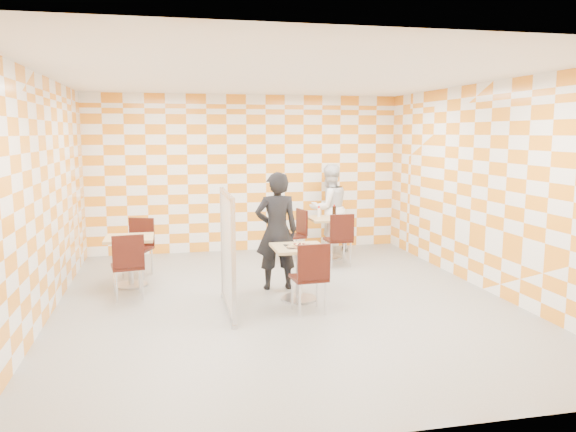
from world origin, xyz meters
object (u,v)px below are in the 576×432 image
at_px(chair_second_side, 296,231).
at_px(sport_bottle, 319,212).
at_px(soda_bottle, 334,211).
at_px(second_table, 329,231).
at_px(man_white, 329,208).
at_px(empty_table, 130,253).
at_px(partition, 228,252).
at_px(chair_second_front, 340,236).
at_px(chair_empty_far, 139,242).
at_px(man_dark, 277,231).
at_px(chair_empty_near, 128,261).
at_px(chair_main_front, 311,273).
at_px(main_table, 299,264).

bearing_deg(chair_second_side, sport_bottle, 25.85).
height_order(sport_bottle, soda_bottle, soda_bottle).
height_order(second_table, sport_bottle, sport_bottle).
xyz_separation_m(man_white, sport_bottle, (-0.32, -0.43, -0.00)).
height_order(empty_table, partition, partition).
bearing_deg(chair_second_front, partition, -136.18).
relative_size(chair_empty_far, soda_bottle, 4.02).
bearing_deg(chair_empty_far, chair_second_front, -2.01).
xyz_separation_m(chair_empty_far, man_dark, (2.01, -1.22, 0.32)).
distance_m(chair_empty_near, chair_empty_far, 1.36).
xyz_separation_m(chair_empty_near, sport_bottle, (3.27, 2.09, 0.29)).
relative_size(partition, soda_bottle, 6.74).
distance_m(chair_second_front, partition, 2.97).
bearing_deg(partition, second_table, 52.01).
bearing_deg(chair_main_front, chair_second_front, 64.65).
distance_m(chair_second_front, man_dark, 1.75).
relative_size(chair_second_front, chair_empty_far, 1.00).
distance_m(empty_table, chair_empty_far, 0.63).
distance_m(chair_main_front, partition, 1.09).
relative_size(chair_second_front, man_white, 0.55).
relative_size(chair_second_front, man_dark, 0.54).
bearing_deg(main_table, man_white, 66.44).
relative_size(second_table, partition, 0.48).
height_order(chair_empty_far, man_dark, man_dark).
distance_m(second_table, chair_empty_far, 3.38).
height_order(chair_second_front, man_dark, man_dark).
xyz_separation_m(main_table, chair_main_front, (0.01, -0.65, 0.04)).
bearing_deg(sport_bottle, chair_second_side, -154.15).
distance_m(empty_table, soda_bottle, 3.79).
bearing_deg(partition, chair_second_side, 60.38).
bearing_deg(chair_second_side, second_table, 6.72).
height_order(chair_main_front, man_white, man_white).
xyz_separation_m(chair_second_side, partition, (-1.51, -2.66, 0.25)).
height_order(empty_table, man_white, man_white).
xyz_separation_m(empty_table, chair_empty_far, (0.11, 0.62, 0.04)).
bearing_deg(chair_empty_far, chair_main_front, -48.55).
distance_m(chair_second_front, sport_bottle, 0.91).
xyz_separation_m(chair_second_side, man_dark, (-0.70, -1.72, 0.32)).
xyz_separation_m(chair_main_front, chair_second_front, (1.12, 2.37, 0.00)).
bearing_deg(chair_second_front, chair_empty_near, -160.03).
xyz_separation_m(chair_main_front, man_white, (1.30, 3.65, 0.30)).
height_order(main_table, second_table, same).
relative_size(chair_main_front, chair_second_front, 1.00).
bearing_deg(chair_second_side, man_dark, -112.04).
relative_size(second_table, sport_bottle, 3.75).
bearing_deg(man_white, chair_main_front, 56.93).
xyz_separation_m(chair_empty_far, partition, (1.19, -2.16, 0.25)).
relative_size(empty_table, chair_second_front, 0.81).
relative_size(man_white, soda_bottle, 7.33).
xyz_separation_m(chair_main_front, man_dark, (-0.19, 1.27, 0.32)).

